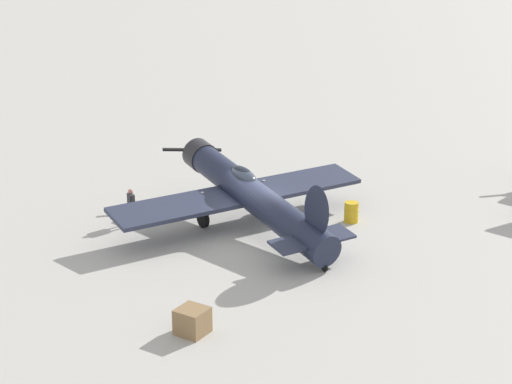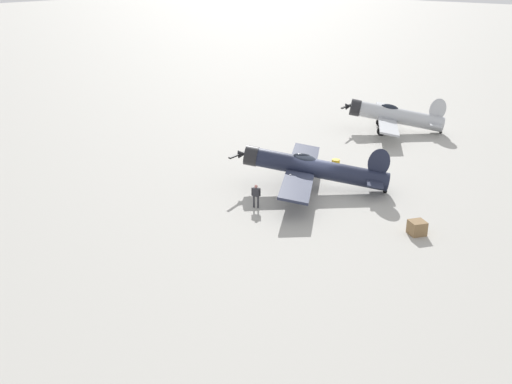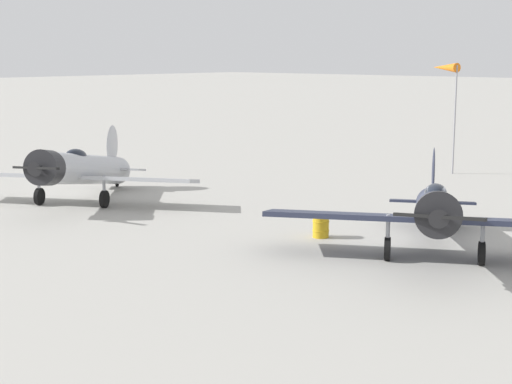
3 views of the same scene
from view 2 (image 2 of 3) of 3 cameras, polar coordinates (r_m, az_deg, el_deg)
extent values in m
plane|color=#A8A59E|center=(41.63, 5.98, 0.28)|extent=(400.00, 400.00, 0.00)
cylinder|color=#1E2338|center=(41.10, 6.06, 2.28)|extent=(9.24, 6.13, 2.73)
cylinder|color=#232326|center=(41.35, -0.46, 3.56)|extent=(1.65, 1.76, 1.52)
cone|color=#232326|center=(41.43, -1.35, 3.73)|extent=(0.84, 0.82, 0.66)
cube|color=black|center=(41.46, -1.55, 3.74)|extent=(0.57, 2.75, 0.28)
ellipsoid|color=black|center=(40.93, 4.72, 3.28)|extent=(1.92, 1.55, 0.92)
cube|color=#282D42|center=(41.22, 4.41, 2.13)|extent=(7.56, 11.05, 0.47)
ellipsoid|color=#1E2338|center=(40.91, 11.90, 2.81)|extent=(1.60, 1.00, 2.23)
cube|color=#282D42|center=(41.28, 11.50, 1.28)|extent=(2.66, 3.49, 0.26)
cylinder|color=#999BA0|center=(39.95, 3.36, 0.94)|extent=(0.14, 0.14, 1.18)
cylinder|color=black|center=(40.16, 3.34, 0.16)|extent=(0.79, 0.58, 0.80)
cylinder|color=#999BA0|center=(42.85, 3.79, 2.39)|extent=(0.14, 0.14, 1.18)
cylinder|color=black|center=(43.05, 3.77, 1.65)|extent=(0.79, 0.58, 0.80)
cylinder|color=black|center=(41.64, 12.50, 0.07)|extent=(0.29, 0.23, 0.28)
cylinder|color=#B7BABF|center=(56.81, 13.68, 7.22)|extent=(8.10, 5.50, 2.74)
cylinder|color=#232326|center=(56.49, 9.66, 8.12)|extent=(1.75, 1.90, 1.66)
cone|color=#232326|center=(56.46, 9.00, 8.26)|extent=(0.88, 0.88, 0.72)
cube|color=black|center=(56.46, 8.85, 8.27)|extent=(0.64, 2.61, 0.27)
ellipsoid|color=black|center=(56.58, 12.89, 8.01)|extent=(1.93, 1.55, 0.94)
cube|color=#ADAFB5|center=(56.80, 12.64, 7.07)|extent=(7.24, 10.85, 0.44)
ellipsoid|color=#B7BABF|center=(57.02, 17.31, 7.69)|extent=(1.63, 1.01, 2.28)
cube|color=#ADAFB5|center=(57.28, 16.98, 6.53)|extent=(2.66, 3.50, 0.27)
cylinder|color=#999BA0|center=(55.29, 12.16, 6.36)|extent=(0.14, 0.14, 1.10)
cylinder|color=black|center=(55.43, 12.12, 5.81)|extent=(0.79, 0.57, 0.80)
cylinder|color=#999BA0|center=(58.41, 12.05, 7.18)|extent=(0.14, 0.14, 1.10)
cylinder|color=black|center=(58.55, 12.01, 6.66)|extent=(0.79, 0.57, 0.80)
cylinder|color=black|center=(57.61, 17.58, 5.60)|extent=(0.29, 0.23, 0.28)
cylinder|color=#2D2D33|center=(38.22, -0.21, -0.95)|extent=(0.12, 0.12, 0.80)
cylinder|color=#2D2D33|center=(38.15, 0.21, -0.99)|extent=(0.12, 0.12, 0.80)
cube|color=#2D2D33|center=(37.93, 0.00, -0.02)|extent=(0.49, 0.38, 0.57)
sphere|color=#B46E67|center=(37.78, 0.00, 0.55)|extent=(0.21, 0.21, 0.21)
cylinder|color=#2D2D33|center=(37.99, -0.39, 0.04)|extent=(0.09, 0.09, 0.54)
cylinder|color=#2D2D33|center=(37.86, 0.39, -0.03)|extent=(0.09, 0.09, 0.54)
cube|color=olive|center=(35.81, 15.44, -3.37)|extent=(1.25, 1.26, 0.84)
cylinder|color=gold|center=(45.37, 7.77, 2.63)|extent=(0.62, 0.62, 0.90)
torus|color=gold|center=(45.32, 7.78, 2.84)|extent=(0.65, 0.65, 0.04)
torus|color=gold|center=(45.43, 7.76, 2.41)|extent=(0.65, 0.65, 0.04)
camera|label=1|loc=(32.89, 56.92, 6.51)|focal=55.39mm
camera|label=3|loc=(50.14, -28.10, 9.79)|focal=55.02mm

